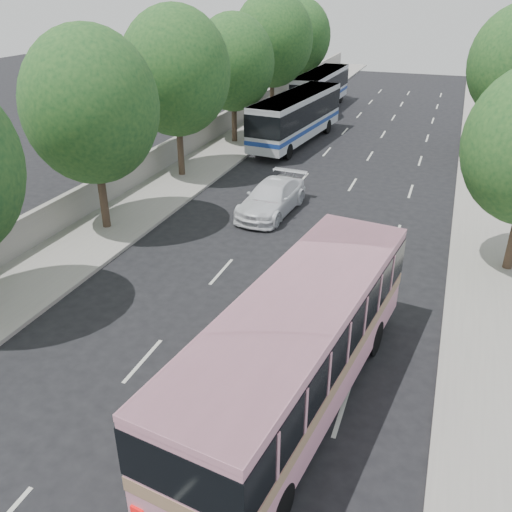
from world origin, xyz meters
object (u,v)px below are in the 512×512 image
at_px(white_pickup, 272,198).
at_px(tour_coach_front, 297,114).
at_px(pink_bus, 298,339).
at_px(pink_taxi, 275,195).
at_px(tour_coach_rear, 321,87).

bearing_deg(white_pickup, tour_coach_front, 105.34).
bearing_deg(pink_bus, white_pickup, 119.02).
height_order(pink_bus, pink_taxi, pink_bus).
height_order(pink_taxi, white_pickup, white_pickup).
height_order(pink_bus, tour_coach_rear, pink_bus).
distance_m(pink_bus, tour_coach_front, 26.70).
bearing_deg(white_pickup, tour_coach_rear, 102.89).
height_order(white_pickup, tour_coach_rear, tour_coach_rear).
relative_size(pink_taxi, white_pickup, 0.76).
bearing_deg(pink_taxi, pink_bus, -65.28).
relative_size(pink_bus, tour_coach_rear, 0.99).
relative_size(pink_taxi, tour_coach_rear, 0.37).
bearing_deg(tour_coach_rear, pink_bus, -75.15).
distance_m(tour_coach_front, tour_coach_rear, 11.89).
bearing_deg(tour_coach_rear, tour_coach_front, -82.35).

